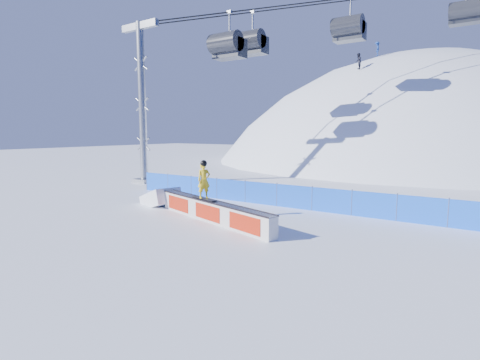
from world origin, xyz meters
The scene contains 7 objects.
ground centered at (0.00, 0.00, 0.00)m, with size 160.00×160.00×0.00m, color white.
snow_hill centered at (0.00, 42.00, -18.00)m, with size 64.00×64.00×64.00m.
safety_fence centered at (0.00, 4.50, 0.60)m, with size 22.05×0.05×1.30m.
rail_box centered at (-1.74, -0.12, 0.46)m, with size 7.60×2.80×0.93m.
snow_ramp centered at (-6.39, 1.30, 0.00)m, with size 2.16×1.44×0.81m, color white, non-canonical shape.
snowboarder centered at (-2.32, 0.06, 1.79)m, with size 1.69×0.78×1.75m.
distant_skiers centered at (1.39, 30.66, 11.80)m, with size 15.48×8.27×6.18m.
Camera 1 is at (8.30, -12.83, 3.95)m, focal length 28.00 mm.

